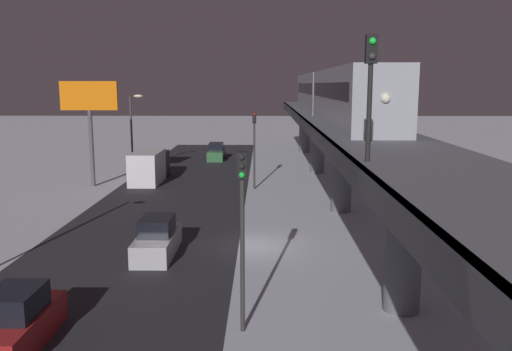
% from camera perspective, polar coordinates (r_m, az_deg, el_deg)
% --- Properties ---
extents(ground_plane, '(240.00, 240.00, 0.00)m').
position_cam_1_polar(ground_plane, '(28.88, -0.27, -7.62)').
color(ground_plane, silver).
extents(avenue_asphalt, '(11.00, 97.16, 0.01)m').
position_cam_1_polar(avenue_asphalt, '(29.67, -12.65, -7.38)').
color(avenue_asphalt, '#28282D').
rests_on(avenue_asphalt, ground_plane).
extents(elevated_railway, '(5.00, 97.16, 6.18)m').
position_cam_1_polar(elevated_railway, '(28.25, 11.53, 2.93)').
color(elevated_railway, slate).
rests_on(elevated_railway, ground_plane).
extents(subway_train, '(2.94, 36.87, 3.40)m').
position_cam_1_polar(subway_train, '(42.20, 8.16, 8.76)').
color(subway_train, '#999EA8').
rests_on(subway_train, elevated_railway).
extents(rail_signal, '(0.36, 0.41, 4.00)m').
position_cam_1_polar(rail_signal, '(17.35, 12.22, 10.45)').
color(rail_signal, black).
rests_on(rail_signal, elevated_railway).
extents(sedan_green, '(1.91, 4.54, 1.97)m').
position_cam_1_polar(sedan_green, '(61.69, -4.29, 2.44)').
color(sedan_green, '#2D6038').
rests_on(sedan_green, ground_plane).
extents(sedan_red, '(1.80, 4.33, 1.97)m').
position_cam_1_polar(sedan_red, '(19.96, -24.38, -14.26)').
color(sedan_red, '#A51E1E').
rests_on(sedan_red, ground_plane).
extents(sedan_silver, '(1.80, 4.76, 1.97)m').
position_cam_1_polar(sedan_silver, '(27.76, -10.58, -6.79)').
color(sedan_silver, '#B2B2B7').
rests_on(sedan_silver, ground_plane).
extents(box_truck, '(2.40, 7.40, 2.80)m').
position_cam_1_polar(box_truck, '(48.61, -11.38, 0.96)').
color(box_truck, black).
rests_on(box_truck, ground_plane).
extents(traffic_light_near, '(0.32, 0.44, 6.40)m').
position_cam_1_polar(traffic_light_near, '(18.14, -1.49, -4.39)').
color(traffic_light_near, '#2D2D2D').
rests_on(traffic_light_near, ground_plane).
extents(traffic_light_mid, '(0.32, 0.44, 6.40)m').
position_cam_1_polar(traffic_light_mid, '(43.70, -0.18, 3.95)').
color(traffic_light_mid, '#2D2D2D').
rests_on(traffic_light_mid, ground_plane).
extents(commercial_billboard, '(4.80, 0.36, 8.90)m').
position_cam_1_polar(commercial_billboard, '(46.91, -17.49, 7.12)').
color(commercial_billboard, '#4C4C51').
rests_on(commercial_billboard, ground_plane).
extents(street_lamp_far, '(1.35, 0.44, 7.65)m').
position_cam_1_polar(street_lamp_far, '(54.25, -13.05, 5.49)').
color(street_lamp_far, '#38383D').
rests_on(street_lamp_far, ground_plane).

